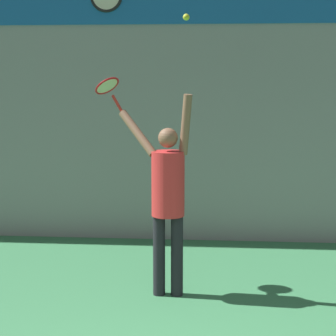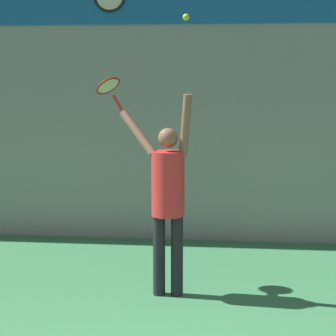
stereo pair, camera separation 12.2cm
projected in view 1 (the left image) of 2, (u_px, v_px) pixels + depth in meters
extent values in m
cube|color=gray|center=(208.00, 64.00, 8.41)|extent=(18.00, 0.10, 5.00)
cylinder|color=black|center=(159.00, 255.00, 6.49)|extent=(0.13, 0.13, 0.87)
cylinder|color=black|center=(177.00, 256.00, 6.48)|extent=(0.13, 0.13, 0.87)
cylinder|color=red|center=(168.00, 184.00, 6.37)|extent=(0.35, 0.35, 0.68)
sphere|color=brown|center=(168.00, 138.00, 6.30)|extent=(0.21, 0.21, 0.21)
cylinder|color=brown|center=(186.00, 125.00, 6.24)|extent=(0.18, 0.17, 0.63)
cylinder|color=brown|center=(137.00, 133.00, 6.47)|extent=(0.47, 0.40, 0.48)
cylinder|color=red|center=(118.00, 104.00, 6.63)|extent=(0.16, 0.13, 0.20)
torus|color=red|center=(107.00, 86.00, 6.71)|extent=(0.37, 0.38, 0.20)
cylinder|color=beige|center=(107.00, 86.00, 6.71)|extent=(0.30, 0.32, 0.16)
sphere|color=#CCDB2D|center=(186.00, 17.00, 6.02)|extent=(0.07, 0.07, 0.07)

